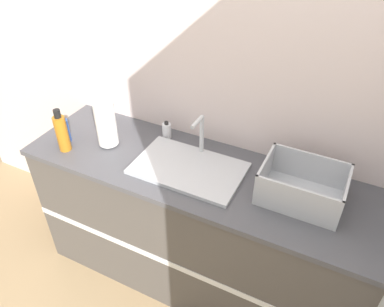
{
  "coord_description": "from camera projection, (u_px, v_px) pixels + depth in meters",
  "views": [
    {
      "loc": [
        0.66,
        -1.09,
        2.17
      ],
      "look_at": [
        -0.02,
        0.26,
        1.03
      ],
      "focal_mm": 35.0,
      "sensor_mm": 36.0,
      "label": 1
    }
  ],
  "objects": [
    {
      "name": "bottle_amber",
      "position": [
        62.0,
        132.0,
        2.05
      ],
      "size": [
        0.07,
        0.07,
        0.26
      ],
      "color": "#B26B19",
      "rests_on": "counter_cabinet"
    },
    {
      "name": "dish_rack",
      "position": [
        302.0,
        188.0,
        1.76
      ],
      "size": [
        0.38,
        0.29,
        0.17
      ],
      "color": "#B7BABF",
      "rests_on": "counter_cabinet"
    },
    {
      "name": "counter_cabinet",
      "position": [
        196.0,
        228.0,
        2.24
      ],
      "size": [
        1.94,
        0.59,
        0.91
      ],
      "color": "#514C47",
      "rests_on": "ground_plane"
    },
    {
      "name": "soap_dispenser",
      "position": [
        167.0,
        130.0,
        2.18
      ],
      "size": [
        0.05,
        0.05,
        0.11
      ],
      "color": "silver",
      "rests_on": "counter_cabinet"
    },
    {
      "name": "sink",
      "position": [
        189.0,
        167.0,
        1.96
      ],
      "size": [
        0.57,
        0.36,
        0.25
      ],
      "color": "silver",
      "rests_on": "counter_cabinet"
    },
    {
      "name": "wall_back",
      "position": [
        224.0,
        79.0,
        1.96
      ],
      "size": [
        4.31,
        0.06,
        2.6
      ],
      "color": "silver",
      "rests_on": "ground_plane"
    },
    {
      "name": "bottle_blue",
      "position": [
        64.0,
        130.0,
        2.14
      ],
      "size": [
        0.06,
        0.06,
        0.17
      ],
      "color": "#2D56B7",
      "rests_on": "counter_cabinet"
    },
    {
      "name": "paper_towel_roll",
      "position": [
        106.0,
        124.0,
        2.07
      ],
      "size": [
        0.11,
        0.11,
        0.27
      ],
      "color": "#4C4C51",
      "rests_on": "counter_cabinet"
    }
  ]
}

